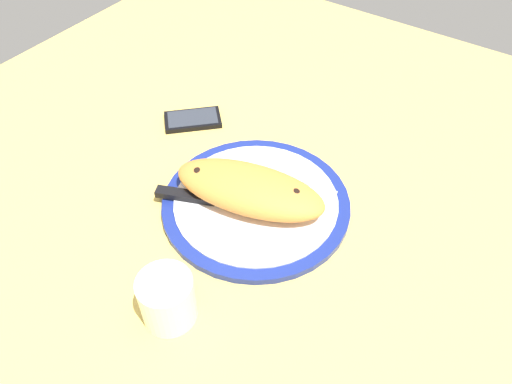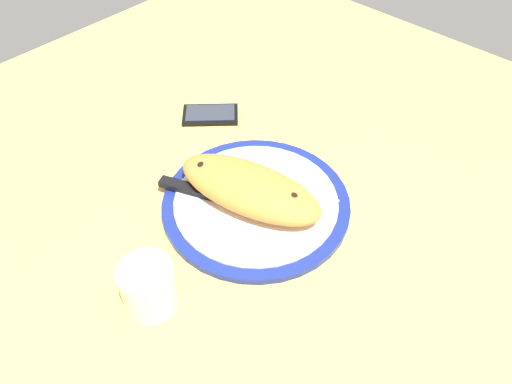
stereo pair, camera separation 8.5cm
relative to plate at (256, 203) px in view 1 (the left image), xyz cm
name	(u,v)px [view 1 (the left image)]	position (x,y,z in cm)	size (l,w,h in cm)	color
ground_plane	(256,212)	(0.00, 0.00, -2.26)	(150.00, 150.00, 3.00)	#DBB756
plate	(256,203)	(0.00, 0.00, 0.00)	(32.36, 32.36, 1.57)	navy
calzone	(249,189)	(0.95, 0.58, 3.52)	(28.05, 16.52, 5.39)	orange
fork	(287,175)	(-1.23, -8.13, 1.02)	(16.05, 2.87, 0.40)	silver
knife	(202,198)	(7.59, 5.27, 1.32)	(22.16, 10.71, 1.20)	silver
smartphone	(193,119)	(23.97, -12.01, -0.19)	(12.54, 12.48, 1.16)	black
water_glass	(168,301)	(-1.71, 24.31, 2.70)	(7.84, 7.84, 8.01)	silver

